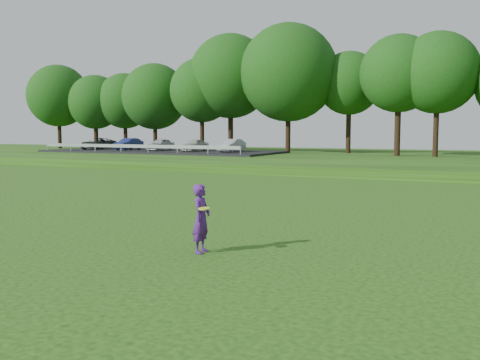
% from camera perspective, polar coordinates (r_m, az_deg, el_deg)
% --- Properties ---
extents(ground, '(140.00, 140.00, 0.00)m').
position_cam_1_polar(ground, '(13.48, -4.75, -6.69)').
color(ground, '#173D0B').
rests_on(ground, ground).
extents(berm, '(130.00, 30.00, 0.60)m').
position_cam_1_polar(berm, '(45.86, 17.80, 1.95)').
color(berm, '#173D0B').
rests_on(berm, ground).
extents(walking_path, '(130.00, 1.60, 0.04)m').
position_cam_1_polar(walking_path, '(32.13, 14.02, 0.21)').
color(walking_path, gray).
rests_on(walking_path, ground).
extents(treeline, '(104.00, 7.00, 15.00)m').
position_cam_1_polar(treeline, '(50.03, 18.76, 11.14)').
color(treeline, '#1C410F').
rests_on(treeline, berm).
extents(parking_lot, '(24.00, 9.00, 1.38)m').
position_cam_1_polar(parking_lot, '(54.10, -9.00, 3.38)').
color(parking_lot, black).
rests_on(parking_lot, berm).
extents(woman, '(0.55, 0.65, 1.58)m').
position_cam_1_polar(woman, '(12.26, -4.14, -4.12)').
color(woman, '#4F1C7F').
rests_on(woman, ground).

